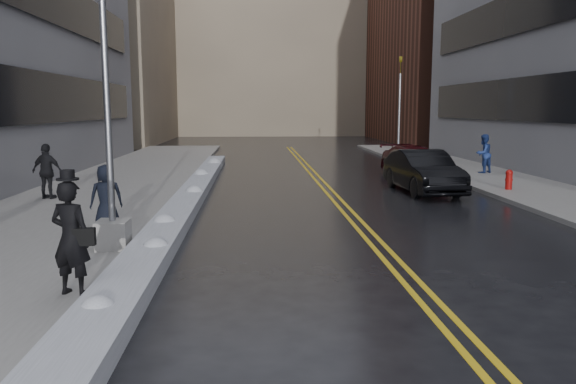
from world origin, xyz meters
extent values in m
plane|color=black|center=(0.00, 0.00, 0.00)|extent=(160.00, 160.00, 0.00)
cube|color=gray|center=(-5.75, 10.00, 0.07)|extent=(5.50, 50.00, 0.15)
cube|color=gray|center=(10.00, 10.00, 0.07)|extent=(4.00, 50.00, 0.15)
cube|color=gold|center=(2.35, 10.00, 0.00)|extent=(0.12, 50.00, 0.01)
cube|color=gold|center=(2.65, 10.00, 0.00)|extent=(0.12, 50.00, 0.01)
cube|color=silver|center=(-2.45, 8.00, 0.17)|extent=(0.90, 30.00, 0.34)
cube|color=gray|center=(-15.50, 44.00, 9.00)|extent=(14.00, 22.00, 18.00)
cube|color=gray|center=(2.00, 60.00, 11.00)|extent=(36.00, 16.00, 22.00)
cube|color=gray|center=(-3.30, 2.00, 0.45)|extent=(0.65, 0.65, 0.60)
cylinder|color=gray|center=(-3.30, 2.00, 4.25)|extent=(0.14, 0.14, 7.00)
cylinder|color=maroon|center=(9.00, 10.00, 0.45)|extent=(0.24, 0.24, 0.60)
sphere|color=maroon|center=(9.00, 10.00, 0.75)|extent=(0.26, 0.26, 0.26)
cylinder|color=maroon|center=(9.00, 10.00, 0.50)|extent=(0.25, 0.10, 0.10)
cylinder|color=gray|center=(8.50, 24.00, 2.65)|extent=(0.14, 0.14, 5.00)
imported|color=#594C0C|center=(8.50, 24.00, 5.65)|extent=(0.16, 0.20, 1.00)
imported|color=black|center=(-3.20, -0.99, 1.07)|extent=(0.78, 0.63, 1.84)
imported|color=black|center=(-3.93, 3.99, 0.95)|extent=(0.91, 0.74, 1.59)
imported|color=black|center=(-7.06, 8.83, 1.05)|extent=(1.14, 0.71, 1.81)
imported|color=navy|center=(10.18, 15.22, 1.03)|extent=(1.07, 0.99, 1.77)
imported|color=black|center=(5.91, 10.39, 0.78)|extent=(1.94, 4.85, 1.57)
imported|color=#36080E|center=(7.03, 15.44, 0.69)|extent=(2.54, 4.97, 1.38)
camera|label=1|loc=(-0.31, -9.81, 3.10)|focal=35.00mm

